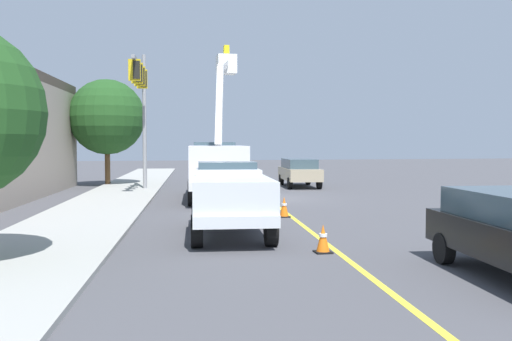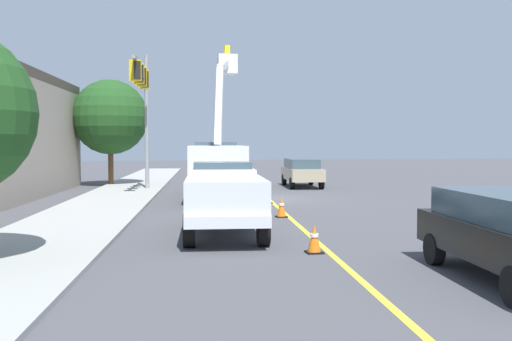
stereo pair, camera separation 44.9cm
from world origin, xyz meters
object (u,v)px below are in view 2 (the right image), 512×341
at_px(traffic_cone_mid_front, 281,207).
at_px(traffic_cone_leading, 314,239).
at_px(utility_bucket_truck, 217,165).
at_px(service_pickup_truck, 224,196).
at_px(traffic_cone_mid_rear, 268,196).
at_px(trailing_sedan, 512,231).
at_px(traffic_signal_mast, 143,92).
at_px(traffic_cone_trailing, 252,184).
at_px(passing_minivan, 302,171).

bearing_deg(traffic_cone_mid_front, traffic_cone_leading, 173.51).
xyz_separation_m(utility_bucket_truck, service_pickup_truck, (-10.56, 1.06, -0.50)).
height_order(traffic_cone_leading, traffic_cone_mid_rear, same).
bearing_deg(traffic_cone_mid_front, trailing_sedan, -167.76).
xyz_separation_m(trailing_sedan, traffic_cone_mid_rear, (14.51, 1.66, -0.63)).
xyz_separation_m(traffic_cone_mid_front, traffic_signal_mast, (10.65, 4.89, 4.92)).
xyz_separation_m(utility_bucket_truck, traffic_cone_mid_front, (-7.07, -1.47, -1.26)).
bearing_deg(traffic_cone_leading, traffic_signal_mast, 13.57).
height_order(trailing_sedan, traffic_cone_trailing, trailing_sedan).
relative_size(service_pickup_truck, traffic_signal_mast, 0.77).
height_order(traffic_cone_mid_front, traffic_signal_mast, traffic_signal_mast).
distance_m(service_pickup_truck, passing_minivan, 18.24).
distance_m(passing_minivan, trailing_sedan, 23.36).
xyz_separation_m(traffic_cone_leading, traffic_cone_trailing, (17.77, -1.73, 0.03)).
height_order(passing_minivan, traffic_signal_mast, traffic_signal_mast).
bearing_deg(traffic_cone_mid_rear, service_pickup_truck, 159.67).
xyz_separation_m(passing_minivan, traffic_cone_mid_front, (-13.35, 4.45, -0.61)).
distance_m(traffic_cone_mid_rear, traffic_signal_mast, 9.46).
bearing_deg(trailing_sedan, traffic_cone_mid_front, 12.24).
distance_m(trailing_sedan, traffic_cone_trailing, 21.18).
distance_m(utility_bucket_truck, passing_minivan, 8.65).
height_order(traffic_cone_leading, traffic_cone_mid_front, traffic_cone_mid_front).
xyz_separation_m(service_pickup_truck, traffic_signal_mast, (14.15, 2.36, 4.16)).
bearing_deg(traffic_cone_trailing, traffic_cone_mid_front, 174.99).
xyz_separation_m(service_pickup_truck, traffic_cone_mid_front, (3.50, -2.52, -0.76)).
distance_m(passing_minivan, traffic_cone_trailing, 4.09).
distance_m(utility_bucket_truck, trailing_sedan, 17.35).
distance_m(trailing_sedan, traffic_cone_mid_rear, 14.62).
xyz_separation_m(utility_bucket_truck, traffic_cone_mid_rear, (-2.44, -1.95, -1.28)).
xyz_separation_m(traffic_cone_mid_front, traffic_cone_trailing, (11.25, -0.99, 0.01)).
bearing_deg(trailing_sedan, traffic_cone_mid_rear, 6.52).
relative_size(traffic_cone_mid_front, traffic_signal_mast, 0.10).
bearing_deg(service_pickup_truck, trailing_sedan, -143.86).
height_order(utility_bucket_truck, service_pickup_truck, utility_bucket_truck).
bearing_deg(traffic_signal_mast, traffic_cone_leading, -166.43).
bearing_deg(traffic_cone_trailing, traffic_signal_mast, 95.86).
bearing_deg(traffic_cone_mid_rear, traffic_cone_leading, 173.70).
bearing_deg(traffic_signal_mast, utility_bucket_truck, -136.32).
relative_size(traffic_cone_trailing, traffic_signal_mast, 0.10).
bearing_deg(traffic_cone_mid_front, service_pickup_truck, 144.21).
bearing_deg(traffic_cone_mid_rear, passing_minivan, -24.40).
bearing_deg(traffic_cone_leading, traffic_cone_mid_front, -6.49).
distance_m(traffic_cone_leading, traffic_cone_mid_rear, 11.21).
bearing_deg(service_pickup_truck, utility_bucket_truck, -5.71).
relative_size(traffic_cone_leading, traffic_cone_mid_rear, 1.00).
relative_size(traffic_cone_leading, traffic_cone_mid_front, 0.94).
bearing_deg(passing_minivan, traffic_cone_leading, 165.36).
distance_m(traffic_cone_leading, traffic_signal_mast, 18.34).
bearing_deg(traffic_cone_trailing, traffic_cone_mid_rear, 175.70).
bearing_deg(traffic_cone_mid_rear, utility_bucket_truck, 38.66).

